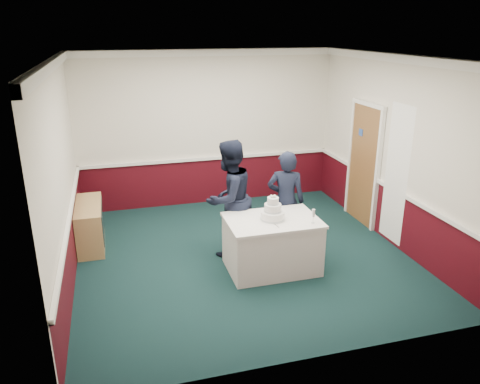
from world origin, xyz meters
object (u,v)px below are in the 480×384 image
object	(u,v)px
cake_knife	(275,225)
person_woman	(286,201)
cake_table	(272,244)
wedding_cake	(273,212)
person_man	(229,198)
champagne_flute	(313,214)
sideboard	(90,225)

from	to	relation	value
cake_knife	person_woman	size ratio (longest dim) A/B	0.14
cake_table	wedding_cake	size ratio (longest dim) A/B	3.63
person_man	person_woman	xyz separation A→B (m)	(0.90, -0.09, -0.10)
cake_table	champagne_flute	xyz separation A→B (m)	(0.50, -0.28, 0.53)
champagne_flute	sideboard	bearing A→B (deg)	149.13
sideboard	wedding_cake	size ratio (longest dim) A/B	3.30
cake_knife	person_man	world-z (taller)	person_man
cake_table	wedding_cake	bearing A→B (deg)	90.00
wedding_cake	person_woman	bearing A→B (deg)	54.48
wedding_cake	person_man	xyz separation A→B (m)	(-0.47, 0.69, 0.01)
person_man	person_woman	bearing A→B (deg)	140.92
sideboard	cake_table	distance (m)	3.01
wedding_cake	cake_knife	bearing A→B (deg)	-98.53
sideboard	wedding_cake	bearing A→B (deg)	-31.18
cake_knife	champagne_flute	distance (m)	0.55
sideboard	person_woman	bearing A→B (deg)	-17.65
wedding_cake	person_woman	size ratio (longest dim) A/B	0.23
cake_table	cake_knife	bearing A→B (deg)	-98.53
cake_knife	champagne_flute	world-z (taller)	champagne_flute
champagne_flute	person_woman	bearing A→B (deg)	94.56
champagne_flute	person_man	world-z (taller)	person_man
sideboard	champagne_flute	xyz separation A→B (m)	(3.07, -1.84, 0.58)
person_man	cake_table	bearing A→B (deg)	90.54
champagne_flute	person_man	size ratio (longest dim) A/B	0.11
sideboard	person_man	xyz separation A→B (m)	(2.11, -0.87, 0.56)
cake_knife	person_man	size ratio (longest dim) A/B	0.12
wedding_cake	person_woman	xyz separation A→B (m)	(0.43, 0.60, -0.09)
cake_table	person_woman	distance (m)	0.84
champagne_flute	cake_knife	bearing A→B (deg)	171.42
cake_table	cake_knife	world-z (taller)	cake_knife
sideboard	person_woman	world-z (taller)	person_woman
cake_table	person_man	xyz separation A→B (m)	(-0.47, 0.69, 0.51)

